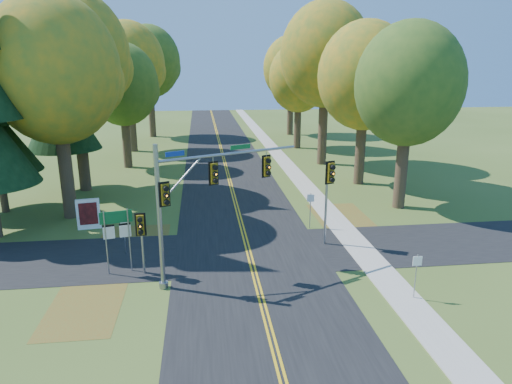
{
  "coord_description": "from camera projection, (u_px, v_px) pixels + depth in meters",
  "views": [
    {
      "loc": [
        -2.4,
        -20.97,
        9.95
      ],
      "look_at": [
        0.49,
        2.66,
        3.2
      ],
      "focal_mm": 32.0,
      "sensor_mm": 36.0,
      "label": 1
    }
  ],
  "objects": [
    {
      "name": "tree_w_a",
      "position": [
        56.0,
        71.0,
        28.09
      ],
      "size": [
        8.0,
        8.0,
        14.15
      ],
      "color": "#38281C",
      "rests_on": "ground"
    },
    {
      "name": "east_signal_pole",
      "position": [
        329.0,
        182.0,
        24.83
      ],
      "size": [
        0.55,
        0.65,
        4.88
      ],
      "rotation": [
        0.0,
        0.0,
        0.32
      ],
      "color": "#92969A",
      "rests_on": "ground"
    },
    {
      "name": "tree_e_b",
      "position": [
        365.0,
        76.0,
        36.74
      ],
      "size": [
        7.6,
        7.6,
        13.33
      ],
      "color": "#38281C",
      "rests_on": "ground"
    },
    {
      "name": "tree_e_a",
      "position": [
        409.0,
        85.0,
        30.42
      ],
      "size": [
        7.2,
        7.2,
        12.73
      ],
      "color": "#38281C",
      "rests_on": "ground"
    },
    {
      "name": "leaf_patch_w_near",
      "position": [
        132.0,
        243.0,
        26.07
      ],
      "size": [
        4.0,
        6.0,
        0.0
      ],
      "primitive_type": "cube",
      "color": "brown",
      "rests_on": "ground"
    },
    {
      "name": "leaf_patch_w_far",
      "position": [
        85.0,
        307.0,
        19.27
      ],
      "size": [
        3.0,
        5.0,
        0.0
      ],
      "primitive_type": "cube",
      "color": "brown",
      "rests_on": "ground"
    },
    {
      "name": "tree_w_d",
      "position": [
        129.0,
        65.0,
        50.85
      ],
      "size": [
        8.2,
        8.2,
        14.56
      ],
      "color": "#38281C",
      "rests_on": "ground"
    },
    {
      "name": "info_kiosk",
      "position": [
        88.0,
        214.0,
        28.12
      ],
      "size": [
        1.41,
        0.4,
        1.93
      ],
      "rotation": [
        0.0,
        0.0,
        0.15
      ],
      "color": "white",
      "rests_on": "ground"
    },
    {
      "name": "centerline_left",
      "position": [
        251.0,
        267.0,
        23.0
      ],
      "size": [
        0.1,
        160.0,
        0.01
      ],
      "primitive_type": "cube",
      "color": "gold",
      "rests_on": "road_main"
    },
    {
      "name": "reg_sign_e_north",
      "position": [
        310.0,
        204.0,
        28.1
      ],
      "size": [
        0.43,
        0.13,
        2.27
      ],
      "rotation": [
        0.0,
        0.0,
        -0.22
      ],
      "color": "gray",
      "rests_on": "ground"
    },
    {
      "name": "road_cross",
      "position": [
        249.0,
        252.0,
        24.92
      ],
      "size": [
        60.0,
        6.0,
        0.02
      ],
      "primitive_type": "cube",
      "color": "black",
      "rests_on": "ground"
    },
    {
      "name": "tree_w_e",
      "position": [
        149.0,
        62.0,
        61.32
      ],
      "size": [
        8.4,
        8.4,
        14.97
      ],
      "color": "#38281C",
      "rests_on": "ground"
    },
    {
      "name": "ped_signal_pole",
      "position": [
        141.0,
        229.0,
        21.55
      ],
      "size": [
        0.5,
        0.58,
        3.19
      ],
      "rotation": [
        0.0,
        0.0,
        0.05
      ],
      "color": "#94989C",
      "rests_on": "ground"
    },
    {
      "name": "reg_sign_e_south",
      "position": [
        417.0,
        269.0,
        19.57
      ],
      "size": [
        0.4,
        0.07,
        2.09
      ],
      "rotation": [
        0.0,
        0.0,
        -0.05
      ],
      "color": "gray",
      "rests_on": "ground"
    },
    {
      "name": "leaf_patch_e",
      "position": [
        346.0,
        222.0,
        29.54
      ],
      "size": [
        3.5,
        8.0,
        0.0
      ],
      "primitive_type": "cube",
      "color": "brown",
      "rests_on": "ground"
    },
    {
      "name": "traffic_mast",
      "position": [
        197.0,
        193.0,
        20.63
      ],
      "size": [
        6.76,
        3.32,
        6.67
      ],
      "rotation": [
        0.0,
        0.0,
        0.42
      ],
      "color": "gray",
      "rests_on": "ground"
    },
    {
      "name": "tree_e_d",
      "position": [
        299.0,
        78.0,
        53.24
      ],
      "size": [
        7.0,
        7.0,
        12.32
      ],
      "color": "#38281C",
      "rests_on": "ground"
    },
    {
      "name": "sidewalk_east",
      "position": [
        371.0,
        261.0,
        23.73
      ],
      "size": [
        1.6,
        160.0,
        0.06
      ],
      "primitive_type": "cube",
      "color": "#9E998E",
      "rests_on": "ground"
    },
    {
      "name": "tree_e_c",
      "position": [
        326.0,
        55.0,
        43.88
      ],
      "size": [
        8.8,
        8.8,
        15.79
      ],
      "color": "#38281C",
      "rests_on": "ground"
    },
    {
      "name": "reg_sign_w",
      "position": [
        124.0,
        229.0,
        24.37
      ],
      "size": [
        0.37,
        0.17,
        2.01
      ],
      "rotation": [
        0.0,
        0.0,
        0.4
      ],
      "color": "gray",
      "rests_on": "ground"
    },
    {
      "name": "tree_w_c",
      "position": [
        123.0,
        85.0,
        43.1
      ],
      "size": [
        6.8,
        6.8,
        11.91
      ],
      "color": "#38281C",
      "rests_on": "ground"
    },
    {
      "name": "pine_c",
      "position": [
        56.0,
        67.0,
        34.13
      ],
      "size": [
        5.6,
        5.6,
        20.56
      ],
      "color": "#38281C",
      "rests_on": "ground"
    },
    {
      "name": "route_sign_cluster",
      "position": [
        117.0,
        229.0,
        21.87
      ],
      "size": [
        1.48,
        0.39,
        3.25
      ],
      "rotation": [
        0.0,
        0.0,
        0.23
      ],
      "color": "gray",
      "rests_on": "ground"
    },
    {
      "name": "road_main",
      "position": [
        253.0,
        267.0,
        23.01
      ],
      "size": [
        8.0,
        160.0,
        0.02
      ],
      "primitive_type": "cube",
      "color": "black",
      "rests_on": "ground"
    },
    {
      "name": "tree_w_b",
      "position": [
        74.0,
        57.0,
        34.37
      ],
      "size": [
        8.6,
        8.6,
        15.38
      ],
      "color": "#38281C",
      "rests_on": "ground"
    },
    {
      "name": "centerline_right",
      "position": [
        255.0,
        267.0,
        23.02
      ],
      "size": [
        0.1,
        160.0,
        0.01
      ],
      "primitive_type": "cube",
      "color": "gold",
      "rests_on": "road_main"
    },
    {
      "name": "ground",
      "position": [
        253.0,
        267.0,
        23.02
      ],
      "size": [
        160.0,
        160.0,
        0.0
      ],
      "primitive_type": "plane",
      "color": "#3B531D",
      "rests_on": "ground"
    },
    {
      "name": "tree_e_e",
      "position": [
        291.0,
        69.0,
        63.35
      ],
      "size": [
        7.8,
        7.8,
        13.74
      ],
      "color": "#38281C",
      "rests_on": "ground"
    }
  ]
}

